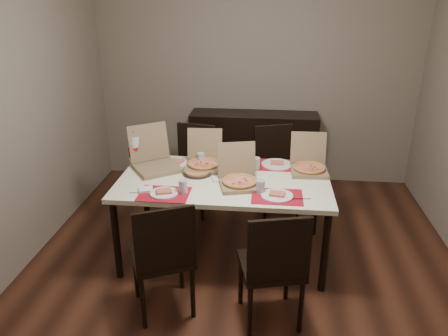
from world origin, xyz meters
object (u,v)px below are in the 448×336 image
at_px(chair_near_left, 163,254).
at_px(chair_near_right, 274,264).
at_px(chair_far_left, 193,165).
at_px(dip_bowl, 239,171).
at_px(soda_bottle, 134,151).
at_px(pizza_box_center, 239,179).
at_px(chair_far_right, 276,166).
at_px(dining_table, 224,186).
at_px(sideboard, 253,150).

relative_size(chair_near_left, chair_near_right, 1.00).
bearing_deg(chair_near_left, chair_far_left, 92.73).
height_order(dip_bowl, soda_bottle, soda_bottle).
xyz_separation_m(chair_near_right, pizza_box_center, (-0.30, 0.76, 0.29)).
relative_size(chair_near_right, soda_bottle, 2.89).
height_order(chair_near_left, chair_far_right, same).
bearing_deg(chair_near_left, pizza_box_center, 56.50).
xyz_separation_m(dining_table, chair_far_right, (0.45, 0.93, -0.17)).
relative_size(dip_bowl, soda_bottle, 0.34).
height_order(dining_table, chair_near_left, chair_near_left).
height_order(chair_near_left, chair_far_left, same).
bearing_deg(dip_bowl, dining_table, -129.65).
bearing_deg(soda_bottle, dining_table, -15.88).
xyz_separation_m(sideboard, chair_far_left, (-0.61, -0.71, 0.06)).
distance_m(sideboard, soda_bottle, 1.75).
relative_size(chair_near_left, chair_far_left, 1.00).
xyz_separation_m(chair_far_right, soda_bottle, (-1.31, -0.69, 0.37)).
bearing_deg(dining_table, pizza_box_center, -38.23).
xyz_separation_m(chair_near_left, chair_far_left, (-0.08, 1.71, 0.00)).
bearing_deg(chair_far_left, chair_far_right, 3.73).
bearing_deg(sideboard, chair_near_right, -84.20).
height_order(dining_table, chair_far_left, chair_far_left).
height_order(pizza_box_center, dip_bowl, pizza_box_center).
height_order(sideboard, chair_far_left, chair_far_left).
bearing_deg(dip_bowl, chair_near_right, -72.60).
height_order(sideboard, chair_near_left, chair_near_left).
bearing_deg(dining_table, chair_far_right, 64.09).
bearing_deg(sideboard, chair_near_left, -102.41).
bearing_deg(sideboard, pizza_box_center, -91.72).
xyz_separation_m(dining_table, chair_near_right, (0.44, -0.87, -0.17)).
distance_m(sideboard, chair_far_right, 0.71).
bearing_deg(soda_bottle, chair_near_left, -64.73).
distance_m(dining_table, soda_bottle, 0.91).
distance_m(pizza_box_center, soda_bottle, 1.05).
bearing_deg(chair_near_left, dip_bowl, 64.62).
bearing_deg(dining_table, chair_near_right, -63.40).
bearing_deg(chair_near_right, sideboard, 95.80).
relative_size(chair_near_left, soda_bottle, 2.89).
bearing_deg(chair_far_left, chair_near_left, -87.27).
distance_m(dining_table, chair_near_right, 0.99).
height_order(chair_far_right, soda_bottle, soda_bottle).
bearing_deg(dining_table, soda_bottle, 164.12).
height_order(sideboard, pizza_box_center, pizza_box_center).
distance_m(sideboard, chair_near_left, 2.48).
xyz_separation_m(chair_far_right, dip_bowl, (-0.33, -0.79, 0.25)).
bearing_deg(chair_far_right, chair_near_left, -114.31).
xyz_separation_m(chair_far_left, soda_bottle, (-0.43, -0.63, 0.37)).
height_order(chair_near_left, chair_near_right, same).
height_order(sideboard, dip_bowl, sideboard).
bearing_deg(chair_near_right, pizza_box_center, 111.45).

